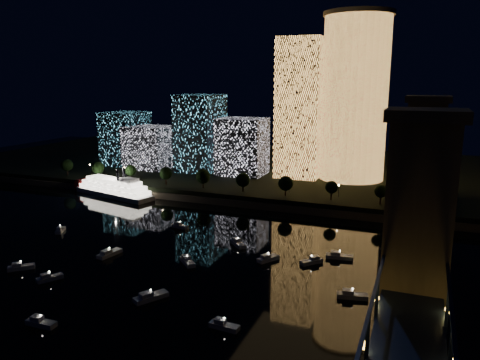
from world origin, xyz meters
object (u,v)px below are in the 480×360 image
(tower_rectangular, at_px, (301,109))
(riverboat, at_px, (111,188))
(truss_bridge, at_px, (416,253))
(tower_cylindrical, at_px, (355,98))

(tower_rectangular, distance_m, riverboat, 102.70)
(truss_bridge, relative_size, riverboat, 5.47)
(riverboat, bearing_deg, tower_cylindrical, 29.27)
(tower_cylindrical, xyz_separation_m, truss_bridge, (34.08, -131.89, -29.69))
(tower_cylindrical, relative_size, truss_bridge, 0.31)
(tower_cylindrical, distance_m, truss_bridge, 139.42)
(tower_rectangular, bearing_deg, tower_cylindrical, 7.18)
(tower_cylindrical, relative_size, tower_rectangular, 1.16)
(tower_rectangular, height_order, riverboat, tower_rectangular)
(tower_cylindrical, relative_size, riverboat, 1.68)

